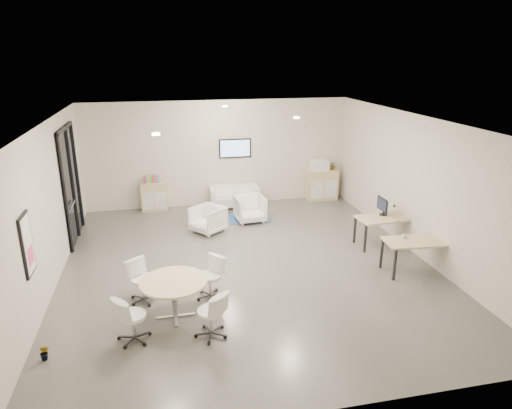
{
  "coord_description": "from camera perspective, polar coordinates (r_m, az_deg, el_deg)",
  "views": [
    {
      "loc": [
        -1.76,
        -9.07,
        4.53
      ],
      "look_at": [
        0.28,
        0.4,
        1.29
      ],
      "focal_mm": 32.0,
      "sensor_mm": 36.0,
      "label": 1
    }
  ],
  "objects": [
    {
      "name": "sideboard_right",
      "position": [
        14.79,
        8.2,
        2.45
      ],
      "size": [
        0.98,
        0.47,
        0.98
      ],
      "color": "#D4B380",
      "rests_on": "room_shell"
    },
    {
      "name": "armchair_left",
      "position": [
        12.06,
        -6.05,
        -1.7
      ],
      "size": [
        1.01,
        1.02,
        0.77
      ],
      "primitive_type": "imported",
      "rotation": [
        0.0,
        0.0,
        -0.9
      ],
      "color": "silver",
      "rests_on": "room_shell"
    },
    {
      "name": "books",
      "position": [
        13.82,
        -12.93,
        3.12
      ],
      "size": [
        0.45,
        0.14,
        0.22
      ],
      "color": "red",
      "rests_on": "sideboard_left"
    },
    {
      "name": "meeting_chairs",
      "position": [
        8.37,
        -10.16,
        -11.28
      ],
      "size": [
        2.21,
        2.21,
        0.82
      ],
      "color": "white",
      "rests_on": "room_shell"
    },
    {
      "name": "desk_front",
      "position": [
        10.36,
        19.42,
        -4.65
      ],
      "size": [
        1.42,
        0.79,
        0.71
      ],
      "rotation": [
        0.0,
        0.0,
        -0.08
      ],
      "color": "#D4B380",
      "rests_on": "room_shell"
    },
    {
      "name": "printer",
      "position": [
        14.59,
        7.93,
        4.93
      ],
      "size": [
        0.53,
        0.44,
        0.37
      ],
      "rotation": [
        0.0,
        0.0,
        0.02
      ],
      "color": "white",
      "rests_on": "sideboard_right"
    },
    {
      "name": "loveseat",
      "position": [
        14.02,
        -2.74,
        0.94
      ],
      "size": [
        1.5,
        0.79,
        0.56
      ],
      "rotation": [
        0.0,
        0.0,
        -0.03
      ],
      "color": "silver",
      "rests_on": "room_shell"
    },
    {
      "name": "armchair_right",
      "position": [
        12.74,
        -0.76,
        -0.39
      ],
      "size": [
        0.84,
        0.79,
        0.8
      ],
      "primitive_type": "imported",
      "rotation": [
        0.0,
        0.0,
        0.08
      ],
      "color": "silver",
      "rests_on": "room_shell"
    },
    {
      "name": "ceiling_spots",
      "position": [
        10.12,
        -3.23,
        10.82
      ],
      "size": [
        3.14,
        4.14,
        0.03
      ],
      "color": "#FFEAC6",
      "rests_on": "room_shell"
    },
    {
      "name": "plant_cabinet",
      "position": [
        14.76,
        9.58,
        4.73
      ],
      "size": [
        0.32,
        0.33,
        0.21
      ],
      "primitive_type": "imported",
      "rotation": [
        0.0,
        0.0,
        -0.36
      ],
      "color": "#3F7F3F",
      "rests_on": "sideboard_right"
    },
    {
      "name": "monitor",
      "position": [
        11.53,
        15.53,
        -0.17
      ],
      "size": [
        0.2,
        0.5,
        0.44
      ],
      "color": "black",
      "rests_on": "desk_rear"
    },
    {
      "name": "wall_tv",
      "position": [
        14.0,
        -2.64,
        7.04
      ],
      "size": [
        0.98,
        0.06,
        0.58
      ],
      "color": "black",
      "rests_on": "room_shell"
    },
    {
      "name": "round_table",
      "position": [
        8.26,
        -10.25,
        -9.89
      ],
      "size": [
        1.19,
        1.19,
        0.73
      ],
      "color": "#D4B380",
      "rests_on": "room_shell"
    },
    {
      "name": "sideboard_left",
      "position": [
        13.96,
        -12.61,
        0.98
      ],
      "size": [
        0.77,
        0.4,
        0.86
      ],
      "color": "#D4B380",
      "rests_on": "room_shell"
    },
    {
      "name": "plant_floor",
      "position": [
        8.11,
        -24.85,
        -16.89
      ],
      "size": [
        0.25,
        0.31,
        0.12
      ],
      "primitive_type": "imported",
      "rotation": [
        0.0,
        0.0,
        -0.43
      ],
      "color": "#3F7F3F",
      "rests_on": "room_shell"
    },
    {
      "name": "blue_rug",
      "position": [
        13.11,
        -1.38,
        -1.68
      ],
      "size": [
        1.43,
        0.99,
        0.01
      ],
      "primitive_type": "cube",
      "rotation": [
        0.0,
        0.0,
        -0.05
      ],
      "color": "#2D518C",
      "rests_on": "room_shell"
    },
    {
      "name": "artwork",
      "position": [
        8.34,
        -26.68,
        -4.53
      ],
      "size": [
        0.05,
        0.54,
        1.04
      ],
      "color": "black",
      "rests_on": "room_shell"
    },
    {
      "name": "room_shell",
      "position": [
        9.69,
        -1.11,
        0.92
      ],
      "size": [
        9.6,
        10.6,
        4.8
      ],
      "color": "#514F4A",
      "rests_on": "ground"
    },
    {
      "name": "glass_door",
      "position": [
        12.17,
        -22.15,
        2.71
      ],
      "size": [
        0.09,
        1.9,
        2.85
      ],
      "color": "black",
      "rests_on": "room_shell"
    },
    {
      "name": "desk_rear",
      "position": [
        11.52,
        15.92,
        -1.86
      ],
      "size": [
        1.46,
        0.81,
        0.73
      ],
      "rotation": [
        0.0,
        0.0,
        0.08
      ],
      "color": "#D4B380",
      "rests_on": "room_shell"
    },
    {
      "name": "cup",
      "position": [
        10.37,
        18.08,
        -3.7
      ],
      "size": [
        0.13,
        0.11,
        0.11
      ],
      "primitive_type": "imported",
      "rotation": [
        0.0,
        0.0,
        -0.16
      ],
      "color": "white",
      "rests_on": "desk_front"
    }
  ]
}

